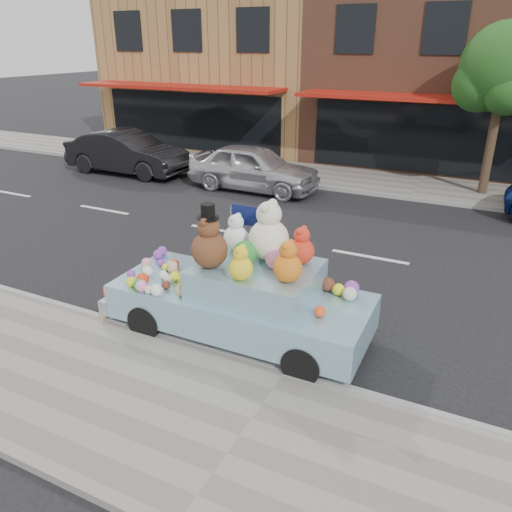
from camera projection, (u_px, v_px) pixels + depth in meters
The scene contains 11 objects.
ground at pixel (370, 257), 11.62m from camera, with size 120.00×120.00×0.00m, color black.
near_sidewalk at pixel (240, 439), 6.24m from camera, with size 60.00×3.00×0.12m, color gray.
far_sidewalk at pixel (418, 187), 16.96m from camera, with size 60.00×3.00×0.12m, color gray.
near_kerb at pixel (287, 373), 7.48m from camera, with size 60.00×0.12×0.13m, color gray.
far_kerb at pixel (410, 198), 15.72m from camera, with size 60.00×0.12×0.13m, color gray.
storefront_left at pixel (234, 63), 24.07m from camera, with size 10.00×9.80×7.30m.
storefront_mid at pixel (453, 67), 20.04m from camera, with size 10.00×9.80×7.30m.
street_tree at pixel (505, 75), 14.73m from camera, with size 3.00×2.70×5.22m.
car_silver at pixel (254, 168), 16.56m from camera, with size 1.79×4.44×1.51m, color silver.
car_dark at pixel (127, 152), 18.64m from camera, with size 1.67×4.78×1.58m, color black.
art_car at pixel (242, 292), 8.25m from camera, with size 4.50×1.81×2.39m.
Camera 1 is at (2.30, -10.74, 4.65)m, focal length 35.00 mm.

